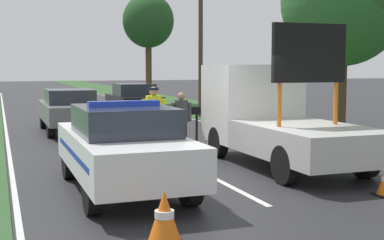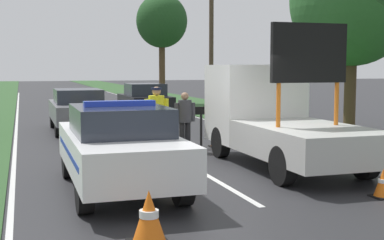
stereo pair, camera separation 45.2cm
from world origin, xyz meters
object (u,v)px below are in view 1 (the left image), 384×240
Objects in this scene: queued_car_suv_grey at (69,109)px; traffic_cone_near_truck at (212,137)px; utility_pole at (201,23)px; police_car at (123,147)px; queued_car_sedan_black at (134,99)px; work_truck at (273,117)px; roadside_tree_mid_left at (148,22)px; traffic_cone_centre_front at (164,218)px; pedestrian_civilian at (181,117)px; road_barrier at (151,115)px; police_officer at (154,115)px; traffic_cone_near_police at (191,172)px; traffic_cone_behind_barrier at (181,155)px; roadside_tree_near_left at (343,1)px.

traffic_cone_near_truck is at bearing 124.11° from queued_car_suv_grey.
queued_car_suv_grey is at bearing -150.56° from utility_pole.
police_car is at bearing 88.74° from queued_car_suv_grey.
queued_car_sedan_black is at bearing 70.69° from police_car.
work_truck is at bearing -82.09° from traffic_cone_near_truck.
utility_pole is (6.26, 3.54, 3.40)m from queued_car_suv_grey.
utility_pole reaches higher than queued_car_sedan_black.
roadside_tree_mid_left is at bearing 89.36° from utility_pole.
queued_car_sedan_black is at bearing -123.04° from queued_car_suv_grey.
traffic_cone_near_truck is at bearing 63.77° from traffic_cone_centre_front.
pedestrian_civilian is (2.48, 3.98, 0.11)m from police_car.
queued_car_sedan_black is at bearing -92.30° from work_truck.
police_car reaches higher than road_barrier.
roadside_tree_mid_left reaches higher than queued_car_suv_grey.
utility_pole reaches higher than queued_car_suv_grey.
police_car is 4.69m from pedestrian_civilian.
pedestrian_civilian is (0.90, 0.48, -0.12)m from police_officer.
work_truck is (3.97, 1.67, 0.27)m from police_car.
police_officer is at bearing 84.44° from traffic_cone_near_police.
utility_pole is at bearing 68.47° from traffic_cone_near_police.
queued_car_suv_grey is at bearing 95.82° from traffic_cone_near_police.
roadside_tree_mid_left reaches higher than queued_car_sedan_black.
queued_car_suv_grey is 0.57× the size of utility_pole.
traffic_cone_near_truck is 1.16× the size of traffic_cone_behind_barrier.
roadside_tree_mid_left is (2.99, 17.67, 4.73)m from traffic_cone_near_truck.
roadside_tree_mid_left is at bearing 76.58° from traffic_cone_near_police.
utility_pole reaches higher than road_barrier.
police_car is 1.11× the size of queued_car_sedan_black.
traffic_cone_near_police is 3.13m from traffic_cone_centre_front.
traffic_cone_near_police is at bearing -103.42° from roadside_tree_mid_left.
road_barrier is 4.96m from traffic_cone_near_police.
police_car is 9.47m from queued_car_suv_grey.
queued_car_sedan_black reaches higher than traffic_cone_centre_front.
police_officer is 0.26× the size of roadside_tree_mid_left.
utility_pole reaches higher than work_truck.
traffic_cone_behind_barrier is at bearing -12.91° from work_truck.
police_officer is 0.26× the size of roadside_tree_near_left.
queued_car_suv_grey is 6.78m from queued_car_sedan_black.
police_officer reaches higher than traffic_cone_behind_barrier.
traffic_cone_near_police is 0.08× the size of utility_pole.
roadside_tree_mid_left reaches higher than traffic_cone_near_police.
roadside_tree_mid_left is at bearing 80.40° from traffic_cone_near_truck.
police_car is 2.93× the size of pedestrian_civilian.
work_truck is 12.01m from utility_pole.
roadside_tree_near_left is (5.30, 4.79, 3.44)m from work_truck.
road_barrier is (1.81, 4.54, 0.14)m from police_car.
work_truck is at bearing 115.79° from queued_car_suv_grey.
police_officer is 2.36m from traffic_cone_near_truck.
work_truck is 0.79× the size of roadside_tree_mid_left.
queued_car_sedan_black is 0.63× the size of roadside_tree_mid_left.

